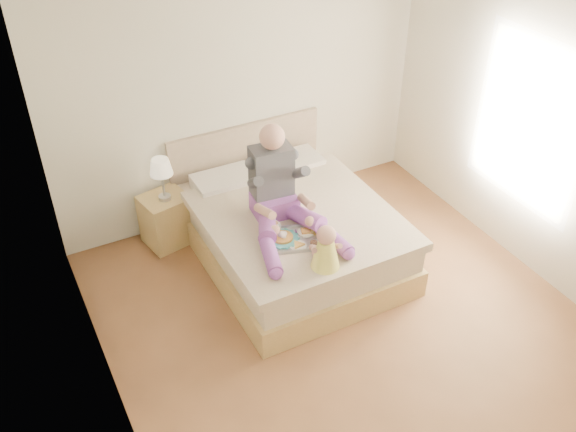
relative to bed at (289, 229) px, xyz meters
name	(u,v)px	position (x,y,z in m)	size (l,w,h in m)	color
room	(365,176)	(0.08, -1.08, 1.19)	(4.02, 4.22, 2.71)	brown
bed	(289,229)	(0.00, 0.00, 0.00)	(1.70, 2.18, 1.00)	#A6874D
nightstand	(167,220)	(-1.00, 0.77, -0.05)	(0.51, 0.48, 0.54)	#A6874D
lamp	(161,169)	(-1.00, 0.74, 0.57)	(0.22, 0.22, 0.45)	#B7B9BE
adult	(280,196)	(-0.19, -0.19, 0.57)	(0.79, 1.15, 0.93)	#7A3B94
tray	(294,237)	(-0.22, -0.50, 0.32)	(0.57, 0.50, 0.14)	#B7B9BE
baby	(325,250)	(-0.15, -0.93, 0.46)	(0.27, 0.37, 0.41)	#F1EC4C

